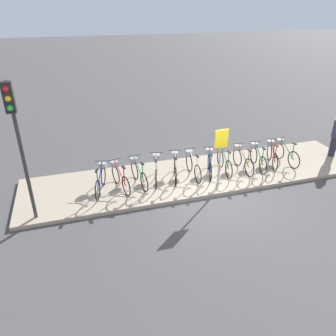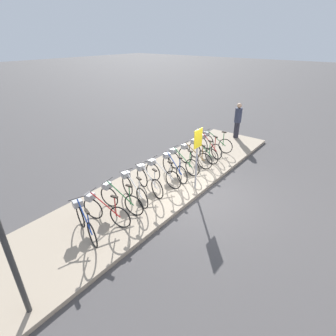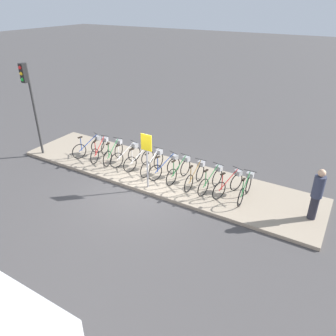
{
  "view_description": "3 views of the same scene",
  "coord_description": "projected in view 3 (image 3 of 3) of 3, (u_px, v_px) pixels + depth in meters",
  "views": [
    {
      "loc": [
        -4.17,
        -8.32,
        5.73
      ],
      "look_at": [
        -1.28,
        1.15,
        0.7
      ],
      "focal_mm": 35.0,
      "sensor_mm": 36.0,
      "label": 1
    },
    {
      "loc": [
        -6.49,
        -3.72,
        4.79
      ],
      "look_at": [
        -0.82,
        0.69,
        1.17
      ],
      "focal_mm": 28.0,
      "sensor_mm": 36.0,
      "label": 2
    },
    {
      "loc": [
        6.18,
        -8.29,
        6.42
      ],
      "look_at": [
        0.99,
        0.43,
        1.07
      ],
      "focal_mm": 35.0,
      "sensor_mm": 36.0,
      "label": 3
    }
  ],
  "objects": [
    {
      "name": "ground_plane",
      "position": [
        139.0,
        192.0,
        12.09
      ],
      "size": [
        120.0,
        120.0,
        0.0
      ],
      "primitive_type": "plane",
      "color": "#423F3F"
    },
    {
      "name": "sidewalk",
      "position": [
        160.0,
        174.0,
        13.18
      ],
      "size": [
        12.51,
        2.92,
        0.12
      ],
      "color": "gray",
      "rests_on": "ground_plane"
    },
    {
      "name": "parked_bicycle_0",
      "position": [
        90.0,
        146.0,
        14.44
      ],
      "size": [
        0.62,
        1.52,
        0.98
      ],
      "color": "black",
      "rests_on": "sidewalk"
    },
    {
      "name": "parked_bicycle_1",
      "position": [
        101.0,
        149.0,
        14.15
      ],
      "size": [
        0.52,
        1.56,
        0.98
      ],
      "color": "black",
      "rests_on": "sidewalk"
    },
    {
      "name": "parked_bicycle_2",
      "position": [
        114.0,
        151.0,
        13.93
      ],
      "size": [
        0.46,
        1.58,
        0.98
      ],
      "color": "black",
      "rests_on": "sidewalk"
    },
    {
      "name": "parked_bicycle_3",
      "position": [
        127.0,
        154.0,
        13.68
      ],
      "size": [
        0.58,
        1.54,
        0.98
      ],
      "color": "black",
      "rests_on": "sidewalk"
    },
    {
      "name": "parked_bicycle_4",
      "position": [
        141.0,
        158.0,
        13.36
      ],
      "size": [
        0.58,
        1.54,
        0.98
      ],
      "color": "black",
      "rests_on": "sidewalk"
    },
    {
      "name": "parked_bicycle_5",
      "position": [
        153.0,
        162.0,
        13.05
      ],
      "size": [
        0.46,
        1.59,
        0.98
      ],
      "color": "black",
      "rests_on": "sidewalk"
    },
    {
      "name": "parked_bicycle_6",
      "position": [
        166.0,
        166.0,
        12.72
      ],
      "size": [
        0.66,
        1.51,
        0.98
      ],
      "color": "black",
      "rests_on": "sidewalk"
    },
    {
      "name": "parked_bicycle_7",
      "position": [
        180.0,
        169.0,
        12.49
      ],
      "size": [
        0.46,
        1.58,
        0.98
      ],
      "color": "black",
      "rests_on": "sidewalk"
    },
    {
      "name": "parked_bicycle_8",
      "position": [
        196.0,
        175.0,
        12.11
      ],
      "size": [
        0.46,
        1.59,
        0.98
      ],
      "color": "black",
      "rests_on": "sidewalk"
    },
    {
      "name": "parked_bicycle_9",
      "position": [
        212.0,
        179.0,
        11.82
      ],
      "size": [
        0.46,
        1.57,
        0.98
      ],
      "color": "black",
      "rests_on": "sidewalk"
    },
    {
      "name": "parked_bicycle_10",
      "position": [
        230.0,
        183.0,
        11.57
      ],
      "size": [
        0.66,
        1.51,
        0.98
      ],
      "color": "black",
      "rests_on": "sidewalk"
    },
    {
      "name": "parked_bicycle_11",
      "position": [
        246.0,
        187.0,
        11.32
      ],
      "size": [
        0.46,
        1.59,
        0.98
      ],
      "color": "black",
      "rests_on": "sidewalk"
    },
    {
      "name": "pedestrian",
      "position": [
        317.0,
        193.0,
        10.04
      ],
      "size": [
        0.34,
        0.34,
        1.76
      ],
      "color": "#23232D",
      "rests_on": "sidewalk"
    },
    {
      "name": "traffic_light",
      "position": [
        29.0,
        92.0,
        13.42
      ],
      "size": [
        0.24,
        0.4,
        3.95
      ],
      "color": "#2D2D2D",
      "rests_on": "sidewalk"
    },
    {
      "name": "sign_post",
      "position": [
        147.0,
        152.0,
        11.5
      ],
      "size": [
        0.44,
        0.07,
        2.11
      ],
      "color": "#99999E",
      "rests_on": "sidewalk"
    }
  ]
}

